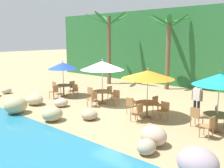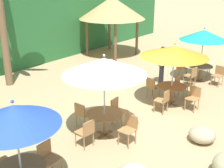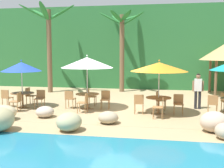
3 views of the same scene
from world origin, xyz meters
name	(u,v)px [view 1 (image 1 of 3)]	position (x,y,z in m)	size (l,w,h in m)	color
ground_plane	(121,109)	(0.00, 0.00, 0.00)	(120.00, 120.00, 0.00)	tan
terrace_deck	(121,109)	(0.00, 0.00, 0.00)	(18.00, 5.20, 0.01)	tan
foliage_backdrop	(194,48)	(0.00, 9.00, 3.00)	(28.00, 2.40, 6.00)	#286633
rock_seawall	(54,111)	(-1.47, -3.27, 0.35)	(16.55, 3.20, 0.84)	tan
umbrella_blue	(63,66)	(-4.74, -0.06, 2.00)	(1.91, 1.91, 2.33)	silver
dining_table_blue	(64,87)	(-4.74, -0.06, 0.61)	(1.10, 1.10, 0.74)	brown
chair_blue_seaward	(74,90)	(-3.90, 0.08, 0.51)	(0.44, 0.45, 0.87)	#9E7042
chair_blue_inland	(73,87)	(-4.79, 0.80, 0.51)	(0.45, 0.44, 0.87)	#9E7042
chair_blue_left	(56,87)	(-5.59, -0.05, 0.51)	(0.47, 0.47, 0.87)	#9E7042
chair_blue_right	(54,91)	(-4.58, -0.90, 0.51)	(0.46, 0.45, 0.87)	#9E7042
umbrella_white	(102,65)	(-1.57, 0.22, 2.21)	(2.45, 2.45, 2.57)	silver
dining_table_white	(102,93)	(-1.57, 0.22, 0.61)	(1.10, 1.10, 0.74)	brown
chair_white_seaward	(115,97)	(-0.73, 0.37, 0.51)	(0.45, 0.46, 0.87)	#9E7042
chair_white_inland	(111,92)	(-1.67, 1.07, 0.51)	(0.43, 0.42, 0.87)	#9E7042
chair_white_left	(91,93)	(-2.43, 0.18, 0.51)	(0.44, 0.45, 0.87)	#9E7042
chair_white_right	(93,98)	(-1.49, -0.64, 0.51)	(0.43, 0.42, 0.87)	#9E7042
umbrella_orange	(148,75)	(1.76, -0.28, 2.06)	(2.46, 2.46, 2.38)	silver
dining_table_orange	(147,105)	(1.76, -0.28, 0.61)	(1.10, 1.10, 0.74)	brown
chair_orange_seaward	(164,110)	(2.61, -0.20, 0.51)	(0.43, 0.43, 0.87)	#9E7042
chair_orange_inland	(157,104)	(1.79, 0.58, 0.51)	(0.48, 0.47, 0.87)	#9E7042
chair_orange_left	(131,105)	(0.92, -0.42, 0.51)	(0.44, 0.45, 0.87)	#9E7042
chair_orange_right	(138,111)	(1.84, -1.13, 0.51)	(0.43, 0.43, 0.87)	#9E7042
umbrella_teal	(220,79)	(4.91, -0.08, 2.15)	(2.11, 2.11, 2.49)	silver
dining_table_teal	(217,117)	(4.91, -0.08, 0.61)	(1.10, 1.10, 0.74)	brown
chair_teal_inland	(219,114)	(4.72, 0.75, 0.51)	(0.47, 0.47, 0.87)	#9E7042
chair_teal_left	(196,115)	(4.06, -0.06, 0.51)	(0.47, 0.48, 0.87)	#9E7042
chair_teal_right	(209,125)	(4.91, -0.94, 0.51)	(0.47, 0.46, 0.87)	#9E7042
palm_tree_nearest	(109,37)	(-5.53, 5.26, 3.81)	(3.59, 3.77, 5.72)	brown
palm_tree_second	(168,39)	(-0.80, 6.37, 3.63)	(3.11, 2.96, 5.35)	brown
waiter_in_white	(197,98)	(3.58, 1.17, 0.99)	(0.52, 0.26, 1.70)	#232328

